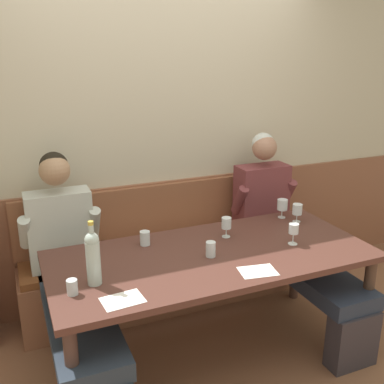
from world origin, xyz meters
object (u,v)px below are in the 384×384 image
Objects in this scene: dining_table at (212,264)px; wine_glass_right_end at (294,230)px; wine_glass_center_rear at (282,205)px; water_tumbler_center at (72,287)px; person_right_seat at (286,232)px; wall_bench at (173,269)px; person_left_seat at (70,273)px; water_tumbler_left at (145,238)px; water_tumbler_right at (211,249)px; wine_bottle_green_tall at (93,257)px; wine_glass_mid_right at (297,210)px; wine_glass_center_front at (226,224)px.

wine_glass_right_end is (0.54, -0.08, 0.18)m from dining_table.
water_tumbler_center is (-1.63, -0.52, -0.06)m from wine_glass_center_rear.
dining_table is at bearing -157.35° from person_right_seat.
wall_bench is 0.98m from person_left_seat.
wine_glass_right_end is at bearing -55.83° from wall_bench.
person_right_seat reaches higher than person_left_seat.
water_tumbler_left is at bearing 140.75° from dining_table.
wine_glass_center_rear reaches higher than water_tumbler_center.
person_right_seat is 13.95× the size of water_tumbler_right.
wall_bench is 16.21× the size of wine_glass_center_rear.
wine_glass_mid_right is (1.55, 0.34, -0.07)m from wine_bottle_green_tall.
person_right_seat reaches higher than wine_glass_center_rear.
water_tumbler_left is (0.48, -0.03, 0.17)m from person_left_seat.
wine_glass_center_front is (1.03, -0.12, 0.21)m from person_left_seat.
water_tumbler_center is at bearing -161.70° from wine_glass_center_front.
person_left_seat is (-0.83, 0.32, -0.04)m from dining_table.
water_tumbler_left is (-0.89, 0.37, -0.05)m from wine_glass_right_end.
water_tumbler_right is at bearing 4.67° from wine_bottle_green_tall.
person_left_seat is 3.68× the size of wine_bottle_green_tall.
wine_bottle_green_tall reaches higher than water_tumbler_left.
water_tumbler_center is (-1.68, -0.40, -0.05)m from wine_glass_mid_right.
wine_bottle_green_tall reaches higher than wine_glass_center_front.
water_tumbler_left is at bearing 177.77° from wine_glass_mid_right.
water_tumbler_right reaches higher than water_tumbler_left.
wine_glass_center_front is at bearing -167.16° from person_right_seat.
dining_table is 0.58m from wine_glass_right_end.
wine_bottle_green_tall reaches higher than water_tumbler_center.
person_right_seat is 0.22m from wine_glass_center_rear.
wine_glass_mid_right is at bearing -2.23° from water_tumbler_left.
dining_table is 14.18× the size of wine_glass_right_end.
person_right_seat is (0.78, 0.33, -0.04)m from dining_table.
wall_bench is at bearing 149.17° from wine_glass_mid_right.
wine_bottle_green_tall reaches higher than dining_table.
wine_glass_center_front is 1.02× the size of wine_glass_mid_right.
wine_bottle_green_tall is 2.66× the size of wine_glass_mid_right.
wine_glass_center_rear is (-0.05, 0.12, 0.01)m from wine_glass_mid_right.
wine_glass_center_front reaches higher than dining_table.
wine_glass_center_rear is 1.54× the size of water_tumbler_left.
water_tumbler_left is at bearing -176.24° from wine_glass_center_rear.
person_left_seat reaches higher than water_tumbler_right.
wine_bottle_green_tall is at bearing -132.64° from wall_bench.
person_right_seat is 9.59× the size of wine_glass_center_front.
dining_table is 0.47m from water_tumbler_left.
water_tumbler_left is (-1.10, -0.07, -0.05)m from wine_glass_center_rear.
person_right_seat is at bearing 2.14° from water_tumbler_left.
wine_glass_mid_right is 1.73m from water_tumbler_center.
wine_glass_center_front is 0.97× the size of wine_glass_center_rear.
wine_glass_center_rear is 1.00× the size of wine_glass_right_end.
dining_table is 0.85m from wine_glass_center_rear.
person_left_seat is at bearing 176.11° from water_tumbler_left.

